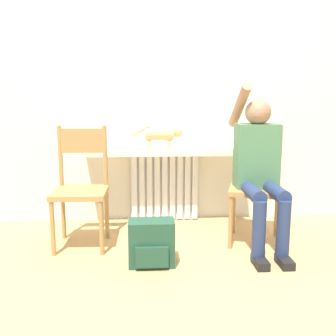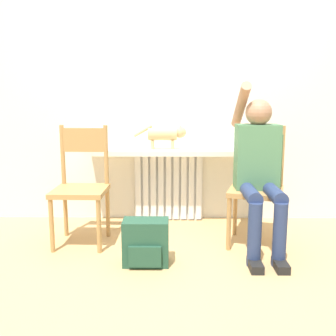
# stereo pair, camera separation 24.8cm
# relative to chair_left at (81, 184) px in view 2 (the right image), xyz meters

# --- Properties ---
(ground_plane) EXTENTS (12.00, 12.00, 0.00)m
(ground_plane) POSITION_rel_chair_left_xyz_m (0.71, -0.53, -0.50)
(ground_plane) COLOR tan
(wall_with_window) EXTENTS (7.00, 0.06, 2.70)m
(wall_with_window) POSITION_rel_chair_left_xyz_m (0.71, 0.70, 0.85)
(wall_with_window) COLOR white
(wall_with_window) RESTS_ON ground_plane
(radiator) EXTENTS (0.67, 0.08, 0.67)m
(radiator) POSITION_rel_chair_left_xyz_m (0.71, 0.62, -0.16)
(radiator) COLOR white
(radiator) RESTS_ON ground_plane
(windowsill) EXTENTS (1.54, 0.31, 0.05)m
(windowsill) POSITION_rel_chair_left_xyz_m (0.71, 0.51, 0.20)
(windowsill) COLOR white
(windowsill) RESTS_ON radiator
(window_glass) EXTENTS (1.48, 0.01, 1.37)m
(window_glass) POSITION_rel_chair_left_xyz_m (0.71, 0.67, 0.92)
(window_glass) COLOR white
(window_glass) RESTS_ON windowsill
(chair_left) EXTENTS (0.43, 0.43, 0.97)m
(chair_left) POSITION_rel_chair_left_xyz_m (0.00, 0.00, 0.00)
(chair_left) COLOR #B2844C
(chair_left) RESTS_ON ground_plane
(chair_right) EXTENTS (0.53, 0.53, 0.97)m
(chair_right) POSITION_rel_chair_left_xyz_m (1.44, -0.00, 0.00)
(chair_right) COLOR #B2844C
(chair_right) RESTS_ON ground_plane
(person) EXTENTS (0.36, 0.99, 1.32)m
(person) POSITION_rel_chair_left_xyz_m (1.43, -0.12, 0.18)
(person) COLOR navy
(person) RESTS_ON ground_plane
(cat) EXTENTS (0.49, 0.12, 0.23)m
(cat) POSITION_rel_chair_left_xyz_m (0.69, 0.50, 0.37)
(cat) COLOR #DBB77A
(cat) RESTS_ON windowsill
(backpack) EXTENTS (0.33, 0.22, 0.33)m
(backpack) POSITION_rel_chair_left_xyz_m (0.56, -0.45, -0.33)
(backpack) COLOR #234C38
(backpack) RESTS_ON ground_plane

